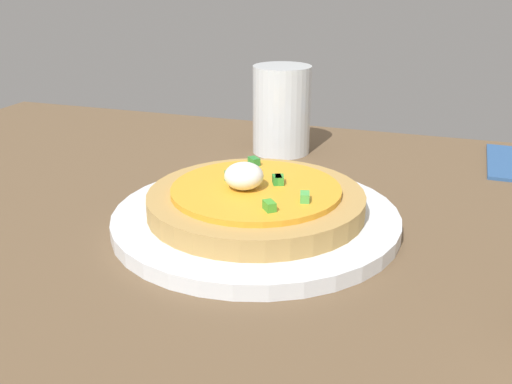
{
  "coord_description": "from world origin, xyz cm",
  "views": [
    {
      "loc": [
        18.83,
        -52.15,
        25.68
      ],
      "look_at": [
        2.91,
        -4.56,
        5.91
      ],
      "focal_mm": 40.61,
      "sensor_mm": 36.0,
      "label": 1
    }
  ],
  "objects": [
    {
      "name": "plate",
      "position": [
        2.91,
        -4.56,
        3.2
      ],
      "size": [
        27.04,
        27.04,
        1.43
      ],
      "primitive_type": "cylinder",
      "color": "white",
      "rests_on": "dining_table"
    },
    {
      "name": "dining_table",
      "position": [
        0.0,
        0.0,
        1.24
      ],
      "size": [
        108.32,
        65.8,
        2.48
      ],
      "primitive_type": "cube",
      "color": "brown",
      "rests_on": "ground"
    },
    {
      "name": "cup_far",
      "position": [
        -1.38,
        18.75,
        7.95
      ],
      "size": [
        7.51,
        7.51,
        11.31
      ],
      "color": "silver",
      "rests_on": "dining_table"
    },
    {
      "name": "pizza",
      "position": [
        2.88,
        -4.59,
        5.17
      ],
      "size": [
        20.37,
        20.37,
        4.99
      ],
      "color": "tan",
      "rests_on": "plate"
    }
  ]
}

